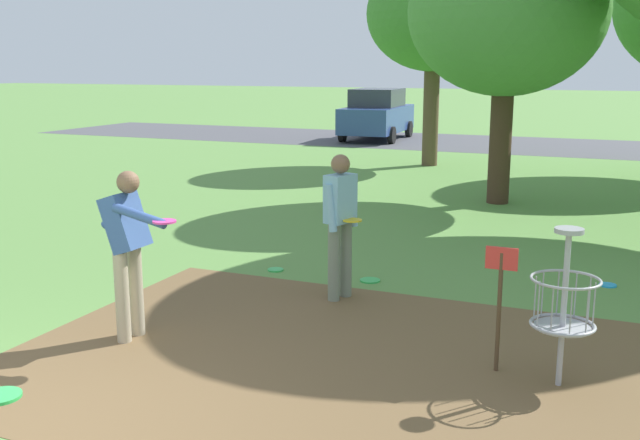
{
  "coord_description": "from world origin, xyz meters",
  "views": [
    {
      "loc": [
        4.14,
        -3.55,
        2.71
      ],
      "look_at": [
        0.97,
        3.89,
        1.0
      ],
      "focal_mm": 41.34,
      "sensor_mm": 36.0,
      "label": 1
    }
  ],
  "objects_px": {
    "disc_golf_basket": "(557,300)",
    "tree_mid_left": "(434,15)",
    "frisbee_near_basket": "(608,285)",
    "tree_mid_right": "(507,13)",
    "player_foreground_watching": "(340,218)",
    "player_throwing": "(128,244)",
    "frisbee_mid_grass": "(370,280)",
    "frisbee_far_right": "(275,270)",
    "parked_car_leftmost": "(377,114)"
  },
  "relations": [
    {
      "from": "tree_mid_left",
      "to": "frisbee_far_right",
      "type": "bearing_deg",
      "value": -85.82
    },
    {
      "from": "tree_mid_left",
      "to": "tree_mid_right",
      "type": "distance_m",
      "value": 5.62
    },
    {
      "from": "player_throwing",
      "to": "frisbee_far_right",
      "type": "bearing_deg",
      "value": 85.65
    },
    {
      "from": "player_throwing",
      "to": "disc_golf_basket",
      "type": "bearing_deg",
      "value": 7.58
    },
    {
      "from": "disc_golf_basket",
      "to": "frisbee_near_basket",
      "type": "height_order",
      "value": "disc_golf_basket"
    },
    {
      "from": "player_throwing",
      "to": "parked_car_leftmost",
      "type": "distance_m",
      "value": 20.47
    },
    {
      "from": "player_foreground_watching",
      "to": "player_throwing",
      "type": "xyz_separation_m",
      "value": [
        -1.45,
        -2.03,
        0.02
      ]
    },
    {
      "from": "frisbee_near_basket",
      "to": "tree_mid_left",
      "type": "relative_size",
      "value": 0.04
    },
    {
      "from": "player_throwing",
      "to": "parked_car_leftmost",
      "type": "relative_size",
      "value": 0.4
    },
    {
      "from": "frisbee_far_right",
      "to": "frisbee_mid_grass",
      "type": "bearing_deg",
      "value": 1.2
    },
    {
      "from": "disc_golf_basket",
      "to": "frisbee_near_basket",
      "type": "bearing_deg",
      "value": 84.07
    },
    {
      "from": "frisbee_mid_grass",
      "to": "player_throwing",
      "type": "bearing_deg",
      "value": -118.63
    },
    {
      "from": "player_foreground_watching",
      "to": "frisbee_near_basket",
      "type": "relative_size",
      "value": 8.0
    },
    {
      "from": "player_throwing",
      "to": "parked_car_leftmost",
      "type": "bearing_deg",
      "value": 101.84
    },
    {
      "from": "disc_golf_basket",
      "to": "player_foreground_watching",
      "type": "bearing_deg",
      "value": 149.72
    },
    {
      "from": "disc_golf_basket",
      "to": "parked_car_leftmost",
      "type": "bearing_deg",
      "value": 112.83
    },
    {
      "from": "player_throwing",
      "to": "tree_mid_left",
      "type": "distance_m",
      "value": 14.22
    },
    {
      "from": "frisbee_mid_grass",
      "to": "frisbee_far_right",
      "type": "bearing_deg",
      "value": -178.8
    },
    {
      "from": "player_throwing",
      "to": "tree_mid_right",
      "type": "relative_size",
      "value": 0.32
    },
    {
      "from": "disc_golf_basket",
      "to": "tree_mid_right",
      "type": "bearing_deg",
      "value": 102.79
    },
    {
      "from": "frisbee_far_right",
      "to": "player_throwing",
      "type": "bearing_deg",
      "value": -94.35
    },
    {
      "from": "player_throwing",
      "to": "tree_mid_left",
      "type": "height_order",
      "value": "tree_mid_left"
    },
    {
      "from": "disc_golf_basket",
      "to": "tree_mid_left",
      "type": "xyz_separation_m",
      "value": [
        -4.61,
        13.35,
        3.23
      ]
    },
    {
      "from": "parked_car_leftmost",
      "to": "player_throwing",
      "type": "bearing_deg",
      "value": -78.16
    },
    {
      "from": "frisbee_far_right",
      "to": "disc_golf_basket",
      "type": "bearing_deg",
      "value": -30.87
    },
    {
      "from": "player_throwing",
      "to": "frisbee_near_basket",
      "type": "distance_m",
      "value": 5.86
    },
    {
      "from": "disc_golf_basket",
      "to": "frisbee_far_right",
      "type": "xyz_separation_m",
      "value": [
        -3.8,
        2.27,
        -0.74
      ]
    },
    {
      "from": "disc_golf_basket",
      "to": "tree_mid_right",
      "type": "height_order",
      "value": "tree_mid_right"
    },
    {
      "from": "disc_golf_basket",
      "to": "tree_mid_left",
      "type": "relative_size",
      "value": 0.25
    },
    {
      "from": "disc_golf_basket",
      "to": "tree_mid_left",
      "type": "distance_m",
      "value": 14.49
    },
    {
      "from": "frisbee_far_right",
      "to": "tree_mid_right",
      "type": "distance_m",
      "value": 7.41
    },
    {
      "from": "frisbee_far_right",
      "to": "frisbee_near_basket",
      "type": "bearing_deg",
      "value": 13.57
    },
    {
      "from": "tree_mid_left",
      "to": "tree_mid_right",
      "type": "bearing_deg",
      "value": -61.31
    },
    {
      "from": "parked_car_leftmost",
      "to": "frisbee_mid_grass",
      "type": "bearing_deg",
      "value": -71.53
    },
    {
      "from": "player_throwing",
      "to": "tree_mid_left",
      "type": "bearing_deg",
      "value": 92.46
    },
    {
      "from": "player_foreground_watching",
      "to": "player_throwing",
      "type": "bearing_deg",
      "value": -125.56
    },
    {
      "from": "frisbee_mid_grass",
      "to": "tree_mid_right",
      "type": "distance_m",
      "value": 7.17
    },
    {
      "from": "tree_mid_left",
      "to": "parked_car_leftmost",
      "type": "height_order",
      "value": "tree_mid_left"
    },
    {
      "from": "frisbee_near_basket",
      "to": "tree_mid_right",
      "type": "bearing_deg",
      "value": 113.58
    },
    {
      "from": "player_throwing",
      "to": "frisbee_near_basket",
      "type": "bearing_deg",
      "value": 41.16
    },
    {
      "from": "player_throwing",
      "to": "frisbee_near_basket",
      "type": "height_order",
      "value": "player_throwing"
    },
    {
      "from": "tree_mid_left",
      "to": "frisbee_near_basket",
      "type": "bearing_deg",
      "value": -63.87
    },
    {
      "from": "frisbee_near_basket",
      "to": "tree_mid_right",
      "type": "height_order",
      "value": "tree_mid_right"
    },
    {
      "from": "frisbee_near_basket",
      "to": "frisbee_far_right",
      "type": "xyz_separation_m",
      "value": [
        -4.14,
        -1.0,
        0.0
      ]
    },
    {
      "from": "player_throwing",
      "to": "frisbee_mid_grass",
      "type": "height_order",
      "value": "player_throwing"
    },
    {
      "from": "player_throwing",
      "to": "frisbee_far_right",
      "type": "height_order",
      "value": "player_throwing"
    },
    {
      "from": "player_foreground_watching",
      "to": "frisbee_near_basket",
      "type": "distance_m",
      "value": 3.53
    },
    {
      "from": "player_foreground_watching",
      "to": "disc_golf_basket",
      "type": "bearing_deg",
      "value": -30.28
    },
    {
      "from": "player_throwing",
      "to": "tree_mid_right",
      "type": "xyz_separation_m",
      "value": [
        2.1,
        8.97,
        2.68
      ]
    },
    {
      "from": "disc_golf_basket",
      "to": "frisbee_far_right",
      "type": "bearing_deg",
      "value": 149.13
    }
  ]
}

